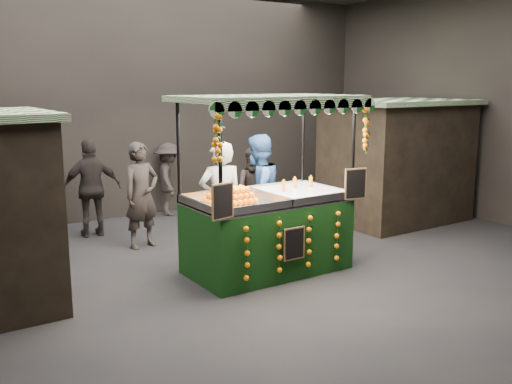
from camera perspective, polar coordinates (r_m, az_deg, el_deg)
ground at (r=9.01m, az=1.07°, el=-8.28°), size 12.00×12.00×0.00m
market_hall at (r=8.51m, az=1.15°, el=13.75°), size 12.10×10.10×5.05m
neighbour_stall_right at (r=12.65m, az=13.81°, el=3.11°), size 3.00×2.20×2.60m
juice_stall at (r=8.95m, az=1.30°, el=-2.66°), size 2.86×1.68×2.77m
vendor_grey at (r=9.46m, az=-3.53°, el=-1.00°), size 0.84×0.66×2.02m
vendor_blue at (r=10.12m, az=0.17°, el=-0.06°), size 1.21×1.08×2.06m
shopper_0 at (r=10.46m, az=-11.37°, el=-0.32°), size 0.78×0.60×1.92m
shopper_1 at (r=11.23m, az=-0.05°, el=0.13°), size 1.06×1.03×1.71m
shopper_2 at (r=11.44m, az=-16.09°, el=0.39°), size 1.16×0.59×1.91m
shopper_3 at (r=12.94m, az=-8.70°, el=1.28°), size 0.95×1.21×1.64m
shopper_4 at (r=10.32m, az=-21.15°, el=-1.32°), size 1.00×0.77×1.81m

